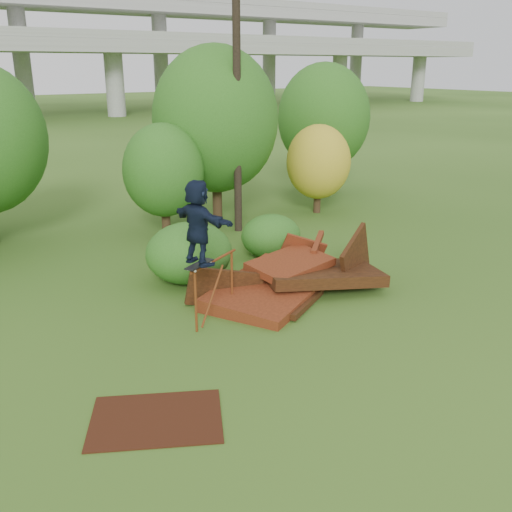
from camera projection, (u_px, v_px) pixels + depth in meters
ground at (334, 339)px, 13.02m from camera, size 240.00×240.00×0.00m
scrap_pile at (291, 280)px, 15.65m from camera, size 5.85×3.82×2.03m
grind_rail at (214, 278)px, 13.73m from camera, size 1.75×0.96×1.54m
skateboard at (199, 264)px, 13.04m from camera, size 0.89×0.62×0.09m
skater at (198, 222)px, 12.73m from camera, size 0.94×1.89×1.95m
flat_plate at (156, 419)px, 10.05m from camera, size 2.79×2.51×0.03m
tree_2 at (163, 170)px, 20.18m from camera, size 2.89×2.89×4.07m
tree_3 at (216, 120)px, 21.92m from camera, size 4.86×4.86×6.75m
tree_4 at (318, 162)px, 23.55m from camera, size 2.67×2.67×3.68m
tree_5 at (324, 117)px, 26.89m from camera, size 4.35×4.35×6.11m
shrub_left at (189, 253)px, 16.23m from camera, size 2.51×2.31×1.74m
shrub_right at (271, 236)px, 18.41m from camera, size 1.98×1.81×1.40m
utility_pole at (237, 78)px, 19.81m from camera, size 1.40×0.28×10.90m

